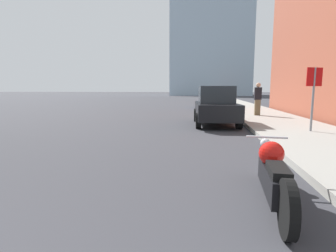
% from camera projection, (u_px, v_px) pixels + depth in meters
% --- Properties ---
extents(sidewalk, '(3.26, 240.00, 0.15)m').
position_uv_depth(sidewalk, '(227.00, 100.00, 38.92)').
color(sidewalk, gray).
rests_on(sidewalk, ground_plane).
extents(distant_tower, '(21.34, 21.34, 54.02)m').
position_uv_depth(distant_tower, '(211.00, 0.00, 74.66)').
color(distant_tower, '#9EB7CC').
rests_on(distant_tower, ground_plane).
extents(motorcycle, '(0.62, 2.31, 0.79)m').
position_uv_depth(motorcycle, '(273.00, 174.00, 3.50)').
color(motorcycle, black).
rests_on(motorcycle, ground_plane).
extents(parked_car_black, '(1.97, 4.01, 1.67)m').
position_uv_depth(parked_car_black, '(216.00, 106.00, 11.33)').
color(parked_car_black, black).
rests_on(parked_car_black, ground_plane).
extents(parked_car_blue, '(2.09, 4.39, 1.60)m').
position_uv_depth(parked_car_blue, '(211.00, 98.00, 21.96)').
color(parked_car_blue, '#1E3899').
rests_on(parked_car_blue, ground_plane).
extents(parked_car_red, '(2.07, 4.32, 1.60)m').
position_uv_depth(parked_car_red, '(209.00, 95.00, 34.59)').
color(parked_car_red, red).
rests_on(parked_car_red, ground_plane).
extents(stop_sign, '(0.57, 0.26, 2.08)m').
position_uv_depth(stop_sign, '(314.00, 88.00, 8.54)').
color(stop_sign, slate).
rests_on(stop_sign, sidewalk).
extents(pedestrian, '(0.36, 0.24, 1.74)m').
position_uv_depth(pedestrian, '(258.00, 99.00, 14.11)').
color(pedestrian, brown).
rests_on(pedestrian, sidewalk).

